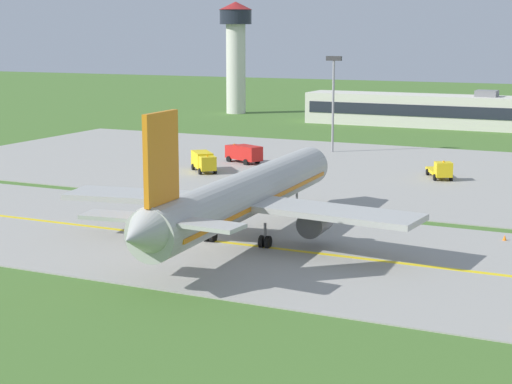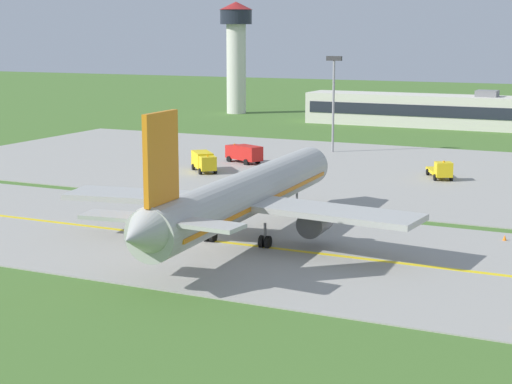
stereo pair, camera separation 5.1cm
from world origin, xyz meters
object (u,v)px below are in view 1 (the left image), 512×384
at_px(airplane_lead, 244,195).
at_px(service_truck_fuel, 441,170).
at_px(service_truck_baggage, 244,153).
at_px(control_tower, 236,46).
at_px(apron_light_mast, 333,92).
at_px(service_truck_catering, 204,161).

distance_m(airplane_lead, service_truck_fuel, 39.65).
xyz_separation_m(airplane_lead, service_truck_baggage, (-19.34, 39.84, -2.60)).
bearing_deg(service_truck_baggage, control_tower, 117.24).
bearing_deg(apron_light_mast, control_tower, 129.48).
height_order(service_truck_baggage, apron_light_mast, apron_light_mast).
relative_size(service_truck_baggage, apron_light_mast, 0.43).
bearing_deg(airplane_lead, service_truck_catering, 124.09).
bearing_deg(service_truck_baggage, service_truck_fuel, -2.62).
height_order(service_truck_baggage, control_tower, control_tower).
relative_size(airplane_lead, service_truck_fuel, 5.95).
height_order(service_truck_baggage, service_truck_catering, same).
distance_m(service_truck_baggage, apron_light_mast, 19.05).
relative_size(airplane_lead, service_truck_catering, 6.80).
bearing_deg(service_truck_baggage, airplane_lead, -64.11).
height_order(airplane_lead, service_truck_catering, airplane_lead).
bearing_deg(apron_light_mast, service_truck_catering, -110.53).
bearing_deg(service_truck_baggage, apron_light_mast, 64.14).
bearing_deg(service_truck_catering, control_tower, 113.39).
xyz_separation_m(service_truck_catering, control_tower, (-32.50, 75.14, 13.67)).
relative_size(service_truck_fuel, control_tower, 0.27).
xyz_separation_m(service_truck_catering, apron_light_mast, (9.19, 24.54, 7.79)).
distance_m(service_truck_baggage, control_tower, 75.75).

